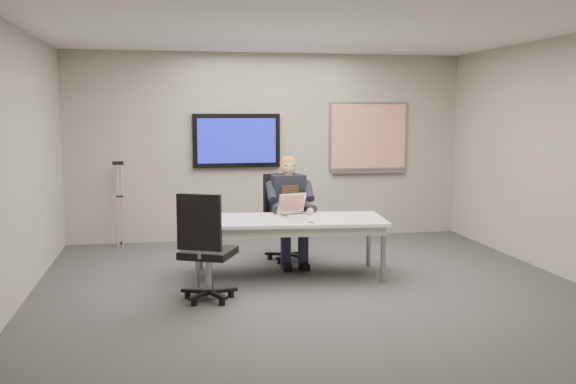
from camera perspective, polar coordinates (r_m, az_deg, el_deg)
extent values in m
cube|color=#343436|center=(7.02, 2.26, -8.79)|extent=(6.00, 6.00, 0.02)
cube|color=silver|center=(6.81, 2.38, 14.50)|extent=(6.00, 6.00, 0.02)
cube|color=gray|center=(9.71, -1.68, 4.04)|extent=(6.00, 0.02, 2.80)
cube|color=gray|center=(3.93, 12.23, -0.76)|extent=(6.00, 0.02, 2.80)
cube|color=gray|center=(6.76, -23.30, 2.09)|extent=(0.02, 6.00, 2.80)
cube|color=gray|center=(8.00, 23.76, 2.76)|extent=(0.02, 6.00, 2.80)
cube|color=white|center=(7.50, 0.03, -2.51)|extent=(2.32, 1.15, 0.04)
cube|color=#B9B9B4|center=(7.51, 0.03, -3.07)|extent=(2.21, 1.05, 0.09)
cylinder|color=gray|center=(7.16, -8.08, -5.85)|extent=(0.06, 0.06, 0.65)
cylinder|color=gray|center=(7.35, 8.46, -5.52)|extent=(0.06, 0.06, 0.65)
cylinder|color=gray|center=(7.93, -7.78, -4.58)|extent=(0.06, 0.06, 0.65)
cylinder|color=gray|center=(8.09, 7.18, -4.32)|extent=(0.06, 0.06, 0.65)
cube|color=black|center=(9.59, -4.60, 4.58)|extent=(1.30, 0.08, 0.80)
cube|color=#0C0E8E|center=(9.55, -4.57, 4.56)|extent=(1.16, 0.01, 0.66)
cube|color=gray|center=(10.04, 7.13, 4.94)|extent=(1.25, 0.04, 1.05)
cube|color=silver|center=(10.02, 7.17, 4.94)|extent=(1.18, 0.01, 0.98)
cube|color=gray|center=(10.05, 7.15, 1.80)|extent=(1.18, 0.05, 0.04)
cylinder|color=gray|center=(8.37, -0.03, -4.07)|extent=(0.06, 0.06, 0.39)
cube|color=black|center=(8.33, -0.03, -2.77)|extent=(0.62, 0.62, 0.07)
cube|color=black|center=(8.48, -0.81, -0.18)|extent=(0.44, 0.19, 0.56)
cylinder|color=gray|center=(6.68, -7.07, -7.00)|extent=(0.06, 0.06, 0.39)
cube|color=black|center=(6.64, -7.10, -5.38)|extent=(0.66, 0.66, 0.08)
cube|color=black|center=(6.35, -7.91, -2.69)|extent=(0.43, 0.24, 0.56)
cube|color=black|center=(8.25, 0.01, -0.48)|extent=(0.44, 0.28, 0.58)
cube|color=#392117|center=(8.12, 0.18, -0.38)|extent=(0.22, 0.04, 0.28)
sphere|color=tan|center=(8.18, 0.05, 2.36)|extent=(0.21, 0.21, 0.21)
ellipsoid|color=brown|center=(8.19, 0.03, 2.57)|extent=(0.22, 0.22, 0.18)
cube|color=silver|center=(7.66, 0.57, -2.09)|extent=(0.42, 0.35, 0.02)
cube|color=black|center=(7.65, 0.59, -2.02)|extent=(0.34, 0.26, 0.00)
cube|color=silver|center=(7.80, 0.34, -0.98)|extent=(0.37, 0.19, 0.24)
cube|color=red|center=(7.79, 0.35, -0.97)|extent=(0.32, 0.16, 0.20)
cylinder|color=black|center=(7.22, 2.03, -2.69)|extent=(0.03, 0.13, 0.01)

